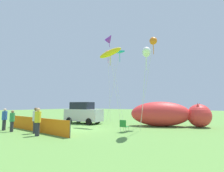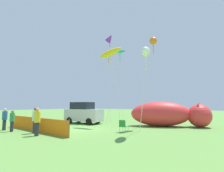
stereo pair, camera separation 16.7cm
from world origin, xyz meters
name	(u,v)px [view 2 (the right image)]	position (x,y,z in m)	size (l,w,h in m)	color
ground_plane	(81,129)	(0.00, 0.00, 0.00)	(120.00, 120.00, 0.00)	#609342
parked_car	(83,113)	(-3.01, 3.31, 1.14)	(4.40, 2.19, 2.34)	#B7BCC1
folding_chair	(123,125)	(3.84, 0.48, 0.52)	(0.58, 0.58, 0.92)	#267F33
inflatable_cat	(168,115)	(5.52, 5.99, 1.08)	(7.32, 4.54, 2.35)	red
safety_fence	(36,124)	(-1.96, -2.99, 0.53)	(8.45, 0.76, 1.17)	orange
spectator_in_blue_shirt	(5,118)	(-4.68, -4.08, 0.96)	(0.38, 0.38, 1.75)	#2D2D38
spectator_in_black_shirt	(35,119)	(-1.19, -3.55, 1.01)	(0.40, 0.40, 1.85)	#2D2D38
spectator_in_white_shirt	(12,120)	(-3.38, -4.10, 0.89)	(0.35, 0.35, 1.63)	#2D2D38
spectator_in_yellow_shirt	(37,120)	(-0.11, -4.06, 1.01)	(0.40, 0.40, 1.85)	#2D2D38
kite_pink_octopus	(108,54)	(-2.40, 7.16, 8.72)	(1.35, 1.23, 9.18)	silver
kite_orange_flower	(153,41)	(4.84, 4.36, 8.00)	(1.75, 0.74, 8.42)	silver
kite_purple_delta	(110,38)	(-2.90, 8.18, 11.25)	(2.41, 1.40, 11.98)	silver
kite_teal_diamond	(120,53)	(-0.86, 7.52, 8.61)	(2.72, 1.19, 8.96)	silver
kite_white_ghost	(146,52)	(5.83, 0.33, 5.75)	(2.06, 2.74, 6.21)	silver
kite_yellow_hero	(110,53)	(0.76, 3.11, 7.26)	(2.61, 1.12, 7.96)	silver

